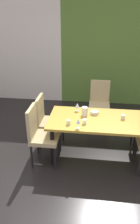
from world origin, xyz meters
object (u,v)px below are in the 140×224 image
at_px(cup_left, 84,121).
at_px(pitcher_center, 85,111).
at_px(wine_glass_front, 78,122).
at_px(wine_glass_near_shelf, 77,105).
at_px(cup_near_window, 68,122).
at_px(serving_bowl_corner, 94,113).
at_px(cup_west, 123,117).
at_px(chair_left_far, 47,119).
at_px(chair_head_far, 99,101).
at_px(chair_left_near, 40,133).
at_px(dining_table, 98,124).

xyz_separation_m(cup_left, pitcher_center, (-0.02, 0.30, 0.04)).
height_order(wine_glass_front, wine_glass_near_shelf, wine_glass_front).
bearing_deg(cup_left, cup_near_window, -167.96).
xyz_separation_m(serving_bowl_corner, cup_near_window, (-0.40, -0.42, 0.01)).
height_order(wine_glass_front, serving_bowl_corner, wine_glass_front).
height_order(wine_glass_near_shelf, cup_west, wine_glass_near_shelf).
bearing_deg(chair_left_far, chair_head_far, 135.17).
xyz_separation_m(wine_glass_near_shelf, cup_left, (0.16, -0.45, -0.07)).
distance_m(wine_glass_near_shelf, cup_left, 0.48).
bearing_deg(chair_head_far, wine_glass_near_shelf, 67.22).
xyz_separation_m(wine_glass_front, serving_bowl_corner, (0.23, 0.52, -0.09)).
bearing_deg(chair_left_near, dining_table, 105.44).
distance_m(chair_left_near, cup_left, 0.75).
height_order(chair_left_far, cup_west, chair_left_far).
bearing_deg(cup_near_window, cup_west, 18.50).
bearing_deg(chair_left_far, chair_left_near, -0.31).
distance_m(wine_glass_front, cup_near_window, 0.21).
relative_size(dining_table, serving_bowl_corner, 11.60).
height_order(chair_head_far, wine_glass_near_shelf, chair_head_far).
bearing_deg(wine_glass_front, dining_table, 48.05).
bearing_deg(cup_near_window, wine_glass_near_shelf, 79.78).
xyz_separation_m(chair_head_far, cup_left, (-0.24, -1.40, 0.23)).
bearing_deg(cup_west, serving_bowl_corner, 164.75).
relative_size(cup_left, pitcher_center, 0.51).
xyz_separation_m(chair_left_near, cup_west, (1.33, 0.31, 0.22)).
bearing_deg(cup_left, serving_bowl_corner, 67.70).
distance_m(wine_glass_near_shelf, pitcher_center, 0.20).
bearing_deg(chair_head_far, dining_table, 88.81).
bearing_deg(pitcher_center, cup_west, -6.06).
bearing_deg(cup_west, chair_left_near, -166.91).
bearing_deg(wine_glass_near_shelf, chair_left_far, -179.31).
xyz_separation_m(wine_glass_front, cup_near_window, (-0.16, 0.10, -0.08)).
distance_m(wine_glass_front, serving_bowl_corner, 0.57).
distance_m(chair_left_far, cup_west, 1.36).
height_order(chair_left_near, pitcher_center, chair_left_near).
xyz_separation_m(chair_head_far, cup_near_window, (-0.49, -1.45, 0.23)).
bearing_deg(cup_near_window, serving_bowl_corner, 46.43).
xyz_separation_m(chair_left_far, cup_near_window, (0.46, -0.49, 0.23)).
distance_m(chair_left_far, wine_glass_front, 0.92).
height_order(cup_near_window, pitcher_center, pitcher_center).
bearing_deg(chair_left_far, wine_glass_front, 46.34).
xyz_separation_m(cup_near_window, pitcher_center, (0.23, 0.36, 0.04)).
bearing_deg(cup_west, cup_left, -159.03).
distance_m(chair_head_far, serving_bowl_corner, 1.07).
height_order(chair_head_far, chair_left_far, chair_head_far).
height_order(chair_left_near, serving_bowl_corner, chair_left_near).
relative_size(serving_bowl_corner, cup_near_window, 1.92).
bearing_deg(cup_near_window, wine_glass_front, -32.30).
distance_m(dining_table, chair_left_near, 0.97).
relative_size(wine_glass_near_shelf, cup_west, 1.98).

